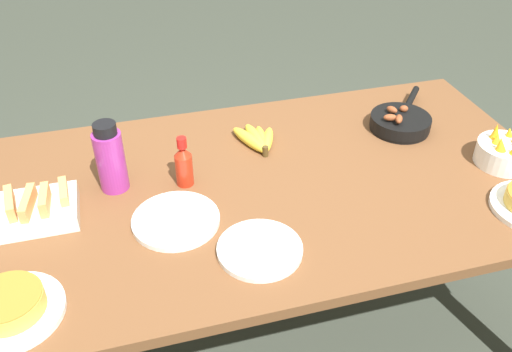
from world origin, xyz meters
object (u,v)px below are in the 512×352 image
banana_bunch (258,140)px  empty_plate_near_front (260,249)px  empty_plate_far_left (176,220)px  fruit_bowl_mango (505,152)px  water_bottle (110,158)px  hot_sauce_bottle (184,164)px  melon_tray (21,212)px  skillet (400,121)px  frittata_plate_center (10,307)px

banana_bunch → empty_plate_near_front: (-0.14, -0.50, -0.01)m
empty_plate_far_left → fruit_bowl_mango: (1.07, 0.01, 0.03)m
fruit_bowl_mango → water_bottle: 1.24m
fruit_bowl_mango → hot_sauce_bottle: (-1.01, 0.16, 0.03)m
water_bottle → fruit_bowl_mango: bearing=-9.5°
empty_plate_near_front → fruit_bowl_mango: size_ratio=1.26×
banana_bunch → fruit_bowl_mango: bearing=-23.4°
banana_bunch → hot_sauce_bottle: (-0.27, -0.15, 0.05)m
melon_tray → hot_sauce_bottle: 0.47m
melon_tray → hot_sauce_bottle: bearing=6.3°
skillet → water_bottle: water_bottle is taller
water_bottle → hot_sauce_bottle: water_bottle is taller
water_bottle → hot_sauce_bottle: (0.21, -0.04, -0.03)m
empty_plate_near_front → fruit_bowl_mango: bearing=12.0°
melon_tray → skillet: bearing=7.8°
melon_tray → hot_sauce_bottle: size_ratio=1.85×
melon_tray → fruit_bowl_mango: (1.48, -0.11, 0.01)m
empty_plate_near_front → empty_plate_far_left: 0.26m
frittata_plate_center → hot_sauce_bottle: bearing=40.0°
empty_plate_near_front → water_bottle: size_ratio=1.02×
banana_bunch → empty_plate_far_left: 0.47m
frittata_plate_center → empty_plate_near_front: size_ratio=1.07×
melon_tray → empty_plate_far_left: melon_tray is taller
empty_plate_far_left → fruit_bowl_mango: bearing=0.5°
skillet → empty_plate_far_left: size_ratio=1.27×
melon_tray → hot_sauce_bottle: hot_sauce_bottle is taller
skillet → frittata_plate_center: 1.37m
fruit_bowl_mango → water_bottle: bearing=170.5°
water_bottle → empty_plate_near_front: bearing=-48.1°
empty_plate_near_front → empty_plate_far_left: size_ratio=0.92×
empty_plate_near_front → fruit_bowl_mango: (0.87, 0.19, 0.03)m
empty_plate_near_front → hot_sauce_bottle: size_ratio=1.38×
banana_bunch → water_bottle: (-0.48, -0.12, 0.09)m
frittata_plate_center → empty_plate_far_left: bearing=28.0°
melon_tray → frittata_plate_center: size_ratio=1.26×
water_bottle → melon_tray: bearing=-160.7°
frittata_plate_center → empty_plate_near_front: bearing=4.3°
frittata_plate_center → hot_sauce_bottle: 0.62m
hot_sauce_bottle → empty_plate_near_front: bearing=-68.3°
skillet → frittata_plate_center: (-1.26, -0.52, -0.00)m
melon_tray → water_bottle: size_ratio=1.37×
empty_plate_far_left → banana_bunch: bearing=44.8°
fruit_bowl_mango → water_bottle: (-1.22, 0.20, 0.06)m
skillet → frittata_plate_center: size_ratio=1.29×
empty_plate_near_front → hot_sauce_bottle: bearing=111.7°
banana_bunch → melon_tray: size_ratio=0.63×
empty_plate_near_front → hot_sauce_bottle: hot_sauce_bottle is taller
banana_bunch → empty_plate_near_front: size_ratio=0.85×
empty_plate_near_front → water_bottle: bearing=131.9°
empty_plate_far_left → hot_sauce_bottle: hot_sauce_bottle is taller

